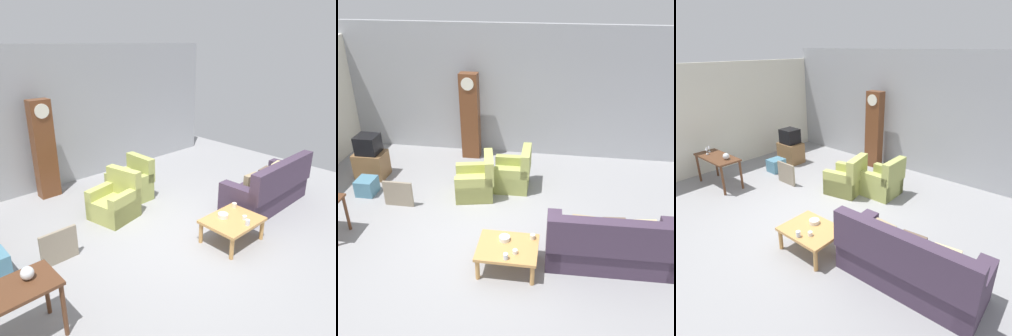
{
  "view_description": "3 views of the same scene",
  "coord_description": "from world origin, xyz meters",
  "views": [
    {
      "loc": [
        -3.7,
        -3.72,
        3.24
      ],
      "look_at": [
        0.2,
        0.47,
        1.09
      ],
      "focal_mm": 36.09,
      "sensor_mm": 36.0,
      "label": 1
    },
    {
      "loc": [
        1.18,
        -5.35,
        4.3
      ],
      "look_at": [
        0.29,
        0.73,
        1.01
      ],
      "focal_mm": 40.17,
      "sensor_mm": 36.0,
      "label": 2
    },
    {
      "loc": [
        3.7,
        -3.64,
        3.25
      ],
      "look_at": [
        0.14,
        0.54,
        1.01
      ],
      "focal_mm": 31.89,
      "sensor_mm": 36.0,
      "label": 3
    }
  ],
  "objects": [
    {
      "name": "ground_plane",
      "position": [
        0.0,
        0.0,
        0.0
      ],
      "size": [
        10.4,
        10.4,
        0.0
      ],
      "primitive_type": "plane",
      "color": "gray"
    },
    {
      "name": "garage_door_wall",
      "position": [
        0.0,
        3.6,
        1.6
      ],
      "size": [
        8.4,
        0.16,
        3.2
      ],
      "primitive_type": "cube",
      "color": "#9EA0A5",
      "rests_on": "ground_plane"
    },
    {
      "name": "couch_floral",
      "position": [
        2.17,
        -0.45,
        0.36
      ],
      "size": [
        2.12,
        0.93,
        1.04
      ],
      "color": "#423347",
      "rests_on": "ground_plane"
    },
    {
      "name": "armchair_olive_near",
      "position": [
        -0.43,
        1.31,
        0.31
      ],
      "size": [
        0.93,
        0.91,
        0.92
      ],
      "color": "tan",
      "rests_on": "ground_plane"
    },
    {
      "name": "armchair_olive_far",
      "position": [
        0.3,
        1.75,
        0.31
      ],
      "size": [
        0.8,
        0.78,
        0.92
      ],
      "color": "#A1AA59",
      "rests_on": "ground_plane"
    },
    {
      "name": "coffee_table_wood",
      "position": [
        0.53,
        -0.77,
        0.36
      ],
      "size": [
        0.96,
        0.76,
        0.42
      ],
      "color": "tan",
      "rests_on": "ground_plane"
    },
    {
      "name": "grandfather_clock",
      "position": [
        -0.95,
        3.13,
        1.08
      ],
      "size": [
        0.44,
        0.3,
        2.14
      ],
      "color": "brown",
      "rests_on": "ground_plane"
    },
    {
      "name": "framed_picture_leaning",
      "position": [
        -1.9,
        0.68,
        0.27
      ],
      "size": [
        0.6,
        0.05,
        0.55
      ],
      "primitive_type": "cube",
      "color": "gray",
      "rests_on": "ground_plane"
    },
    {
      "name": "glass_dome_cloche",
      "position": [
        -2.74,
        -0.4,
        0.84
      ],
      "size": [
        0.15,
        0.15,
        0.15
      ],
      "primitive_type": "sphere",
      "color": "silver",
      "rests_on": "console_table_dark"
    },
    {
      "name": "cup_white_porcelain",
      "position": [
        0.67,
        -0.92,
        0.46
      ],
      "size": [
        0.08,
        0.08,
        0.07
      ],
      "primitive_type": "cylinder",
      "color": "white",
      "rests_on": "coffee_table_wood"
    },
    {
      "name": "cup_blue_rimmed",
      "position": [
        0.54,
        -1.06,
        0.47
      ],
      "size": [
        0.07,
        0.07,
        0.1
      ],
      "primitive_type": "cylinder",
      "color": "silver",
      "rests_on": "coffee_table_wood"
    },
    {
      "name": "cup_cream_tall",
      "position": [
        0.9,
        -0.53,
        0.46
      ],
      "size": [
        0.09,
        0.09,
        0.08
      ],
      "primitive_type": "cylinder",
      "color": "beige",
      "rests_on": "coffee_table_wood"
    },
    {
      "name": "bowl_white_stacked",
      "position": [
        0.46,
        -0.62,
        0.46
      ],
      "size": [
        0.18,
        0.18,
        0.07
      ],
      "primitive_type": "cylinder",
      "color": "white",
      "rests_on": "coffee_table_wood"
    }
  ]
}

